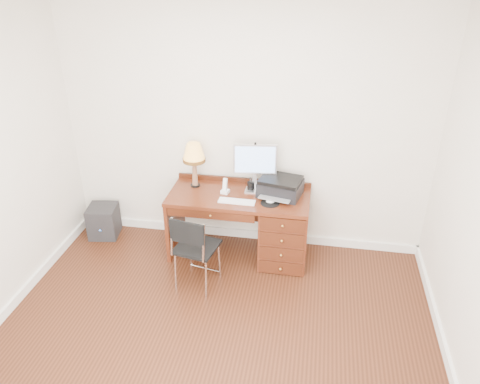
% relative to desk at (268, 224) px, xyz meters
% --- Properties ---
extents(ground, '(4.00, 4.00, 0.00)m').
position_rel_desk_xyz_m(ground, '(-0.32, -1.40, -0.41)').
color(ground, '#34170B').
rests_on(ground, ground).
extents(room_shell, '(4.00, 4.00, 4.00)m').
position_rel_desk_xyz_m(room_shell, '(-0.32, -0.77, -0.36)').
color(room_shell, silver).
rests_on(room_shell, ground).
extents(desk, '(1.50, 0.67, 0.75)m').
position_rel_desk_xyz_m(desk, '(0.00, 0.00, 0.00)').
color(desk, '#5A2413').
rests_on(desk, ground).
extents(monitor, '(0.46, 0.17, 0.53)m').
position_rel_desk_xyz_m(monitor, '(-0.17, 0.14, 0.67)').
color(monitor, silver).
rests_on(monitor, desk).
extents(keyboard, '(0.38, 0.12, 0.01)m').
position_rel_desk_xyz_m(keyboard, '(-0.32, -0.16, 0.34)').
color(keyboard, white).
rests_on(keyboard, desk).
extents(mouse_pad, '(0.20, 0.20, 0.04)m').
position_rel_desk_xyz_m(mouse_pad, '(0.02, -0.13, 0.35)').
color(mouse_pad, black).
rests_on(mouse_pad, desk).
extents(printer, '(0.50, 0.42, 0.19)m').
position_rel_desk_xyz_m(printer, '(0.11, 0.08, 0.43)').
color(printer, black).
rests_on(printer, desk).
extents(leg_lamp, '(0.25, 0.25, 0.50)m').
position_rel_desk_xyz_m(leg_lamp, '(-0.83, 0.12, 0.71)').
color(leg_lamp, black).
rests_on(leg_lamp, desk).
extents(phone, '(0.10, 0.10, 0.17)m').
position_rel_desk_xyz_m(phone, '(-0.48, 0.02, 0.39)').
color(phone, white).
rests_on(phone, desk).
extents(pen_cup, '(0.08, 0.08, 0.10)m').
position_rel_desk_xyz_m(pen_cup, '(-0.22, 0.13, 0.39)').
color(pen_cup, black).
rests_on(pen_cup, desk).
extents(chair, '(0.46, 0.46, 0.84)m').
position_rel_desk_xyz_m(chair, '(-0.65, -0.65, 0.09)').
color(chair, black).
rests_on(chair, ground).
extents(equipment_box, '(0.37, 0.37, 0.38)m').
position_rel_desk_xyz_m(equipment_box, '(-1.98, 0.10, -0.22)').
color(equipment_box, black).
rests_on(equipment_box, ground).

